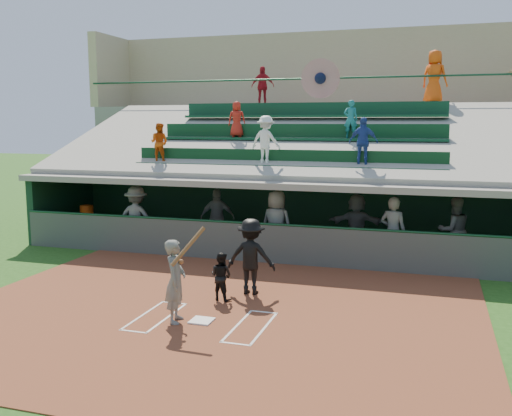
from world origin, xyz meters
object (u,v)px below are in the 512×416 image
(home_plate, at_px, (202,321))
(water_cooler, at_px, (87,212))
(white_table, at_px, (87,228))
(catcher, at_px, (221,276))
(batter_at_plate, at_px, (176,281))

(home_plate, height_order, water_cooler, water_cooler)
(home_plate, distance_m, white_table, 9.47)
(white_table, bearing_deg, catcher, -35.90)
(home_plate, bearing_deg, white_table, 136.91)
(home_plate, distance_m, water_cooler, 9.42)
(white_table, height_order, water_cooler, water_cooler)
(batter_at_plate, bearing_deg, catcher, 77.61)
(white_table, distance_m, water_cooler, 0.57)
(catcher, bearing_deg, white_table, -21.89)
(batter_at_plate, relative_size, water_cooler, 4.43)
(home_plate, relative_size, water_cooler, 0.97)
(water_cooler, bearing_deg, white_table, 132.89)
(catcher, xyz_separation_m, white_table, (-6.79, 5.03, -0.18))
(white_table, bearing_deg, home_plate, -42.44)
(home_plate, relative_size, catcher, 0.40)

